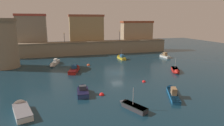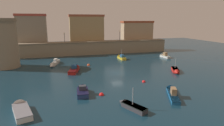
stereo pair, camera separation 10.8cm
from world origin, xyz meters
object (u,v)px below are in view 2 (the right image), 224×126
at_px(mooring_buoy_0, 144,82).
at_px(moored_boat_2, 121,57).
at_px(moored_boat_0, 55,63).
at_px(moored_boat_4, 176,70).
at_px(quay_lamp_1, 120,34).
at_px(moored_boat_6, 172,92).
at_px(mooring_buoy_2, 101,95).
at_px(moored_boat_1, 75,69).
at_px(moored_boat_5, 21,109).
at_px(moored_boat_7, 130,106).
at_px(moored_boat_8, 164,56).
at_px(quay_lamp_0, 64,36).
at_px(fortress_tower, 3,43).
at_px(mooring_buoy_1, 89,65).
at_px(moored_boat_3, 83,91).

bearing_deg(mooring_buoy_0, moored_boat_2, 82.09).
height_order(moored_boat_0, moored_boat_4, moored_boat_4).
bearing_deg(quay_lamp_1, moored_boat_6, -96.67).
distance_m(moored_boat_6, mooring_buoy_2, 10.99).
bearing_deg(moored_boat_1, mooring_buoy_0, -118.75).
bearing_deg(mooring_buoy_2, moored_boat_4, 23.37).
distance_m(moored_boat_5, moored_boat_7, 13.96).
xyz_separation_m(moored_boat_5, moored_boat_8, (36.76, 26.67, 0.07)).
xyz_separation_m(quay_lamp_0, moored_boat_1, (1.10, -20.68, -5.95)).
height_order(fortress_tower, mooring_buoy_2, fortress_tower).
bearing_deg(moored_boat_7, quay_lamp_1, -42.04).
height_order(fortress_tower, moored_boat_0, fortress_tower).
relative_size(moored_boat_2, moored_boat_7, 1.18).
distance_m(fortress_tower, moored_boat_8, 44.51).
relative_size(moored_boat_5, moored_boat_7, 1.29).
xyz_separation_m(mooring_buoy_0, mooring_buoy_2, (-9.04, -3.91, 0.00)).
bearing_deg(mooring_buoy_1, moored_boat_0, 160.24).
xyz_separation_m(moored_boat_1, mooring_buoy_2, (2.55, -15.64, -0.48)).
distance_m(moored_boat_3, mooring_buoy_2, 3.17).
xyz_separation_m(moored_boat_3, moored_boat_5, (-8.30, -4.00, -0.05)).
bearing_deg(moored_boat_1, quay_lamp_1, -24.04).
height_order(moored_boat_5, mooring_buoy_1, moored_boat_5).
relative_size(fortress_tower, moored_boat_0, 1.61).
height_order(quay_lamp_1, moored_boat_7, quay_lamp_1).
bearing_deg(fortress_tower, quay_lamp_0, 40.49).
distance_m(moored_boat_0, mooring_buoy_1, 8.89).
xyz_separation_m(moored_boat_3, moored_boat_7, (5.33, -7.02, -0.08)).
bearing_deg(moored_boat_0, mooring_buoy_0, 54.15).
distance_m(quay_lamp_1, moored_boat_7, 44.02).
bearing_deg(moored_boat_1, moored_boat_4, -92.75).
bearing_deg(mooring_buoy_0, moored_boat_7, -124.49).
relative_size(moored_boat_2, moored_boat_5, 0.91).
distance_m(moored_boat_6, mooring_buoy_0, 6.92).
height_order(moored_boat_0, mooring_buoy_0, moored_boat_0).
xyz_separation_m(moored_boat_4, moored_boat_7, (-16.19, -13.54, -0.04)).
bearing_deg(moored_boat_6, moored_boat_4, -11.87).
bearing_deg(moored_boat_5, moored_boat_4, -87.13).
bearing_deg(moored_boat_4, mooring_buoy_1, -98.87).
bearing_deg(moored_boat_7, fortress_tower, 10.53).
height_order(moored_boat_7, mooring_buoy_0, moored_boat_7).
bearing_deg(moored_boat_0, moored_boat_3, 25.68).
distance_m(moored_boat_1, moored_boat_3, 14.03).
xyz_separation_m(quay_lamp_1, moored_boat_2, (-3.09, -10.38, -6.20)).
bearing_deg(moored_boat_7, mooring_buoy_2, 0.72).
bearing_deg(moored_boat_1, moored_boat_7, -149.57).
height_order(quay_lamp_0, moored_boat_4, quay_lamp_0).
bearing_deg(mooring_buoy_1, moored_boat_3, -102.24).
relative_size(moored_boat_4, moored_boat_5, 0.81).
bearing_deg(mooring_buoy_2, moored_boat_0, 106.87).
bearing_deg(moored_boat_5, quay_lamp_1, -50.65).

